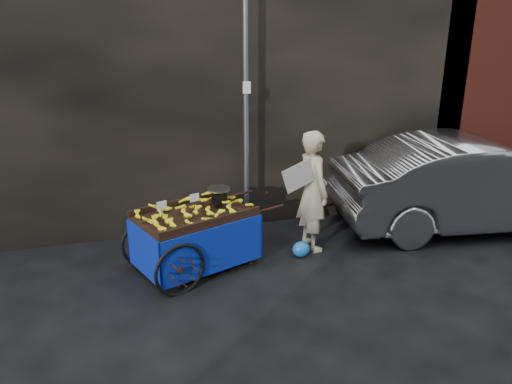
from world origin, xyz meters
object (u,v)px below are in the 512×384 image
object	(u,v)px
banana_cart	(192,221)
parked_car	(475,183)
plastic_bag	(301,249)
vendor	(313,191)

from	to	relation	value
banana_cart	parked_car	distance (m)	4.83
banana_cart	plastic_bag	bearing A→B (deg)	-23.95
vendor	banana_cart	bearing A→B (deg)	89.39
vendor	parked_car	size ratio (longest dim) A/B	0.40
plastic_bag	parked_car	bearing A→B (deg)	5.25
vendor	plastic_bag	world-z (taller)	vendor
vendor	parked_car	distance (m)	2.95
plastic_bag	parked_car	world-z (taller)	parked_car
banana_cart	parked_car	size ratio (longest dim) A/B	0.51
vendor	parked_car	world-z (taller)	vendor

